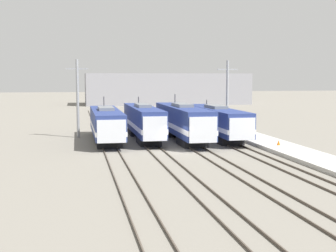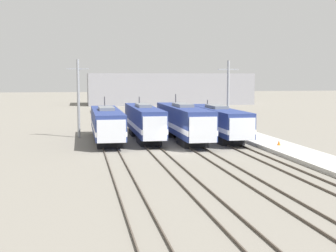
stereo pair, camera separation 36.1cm
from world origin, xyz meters
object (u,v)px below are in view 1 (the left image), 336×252
(locomotive_center_left, at_px, (143,121))
(locomotive_far_right, at_px, (217,121))
(locomotive_far_left, at_px, (106,124))
(locomotive_center_right, at_px, (183,122))
(catenary_tower_left, at_px, (78,97))
(catenary_tower_right, at_px, (227,96))
(traffic_cone, at_px, (279,143))

(locomotive_center_left, height_order, locomotive_far_right, locomotive_center_left)
(locomotive_far_left, distance_m, locomotive_center_left, 4.52)
(locomotive_center_right, bearing_deg, catenary_tower_left, 155.61)
(catenary_tower_right, bearing_deg, locomotive_far_left, -164.08)
(locomotive_center_left, xyz_separation_m, locomotive_far_right, (8.84, -0.62, -0.11))
(locomotive_far_left, height_order, catenary_tower_right, catenary_tower_right)
(locomotive_far_right, bearing_deg, traffic_cone, -66.72)
(locomotive_far_left, bearing_deg, locomotive_center_right, -5.75)
(locomotive_far_left, distance_m, catenary_tower_left, 6.28)
(locomotive_far_right, height_order, traffic_cone, locomotive_far_right)
(locomotive_center_left, relative_size, catenary_tower_right, 1.84)
(catenary_tower_left, height_order, traffic_cone, catenary_tower_left)
(locomotive_center_left, height_order, catenary_tower_right, catenary_tower_right)
(locomotive_center_left, distance_m, locomotive_far_right, 8.86)
(catenary_tower_left, bearing_deg, traffic_cone, -33.19)
(locomotive_far_left, height_order, catenary_tower_left, catenary_tower_left)
(locomotive_center_left, bearing_deg, locomotive_center_right, -22.65)
(locomotive_center_left, bearing_deg, locomotive_far_right, -4.02)
(locomotive_center_left, xyz_separation_m, catenary_tower_left, (-7.58, 3.60, 2.82))
(locomotive_far_left, bearing_deg, traffic_cone, -27.00)
(locomotive_center_left, height_order, traffic_cone, locomotive_center_left)
(catenary_tower_left, bearing_deg, locomotive_far_right, -14.41)
(locomotive_center_right, xyz_separation_m, traffic_cone, (8.33, -7.86, -1.59))
(locomotive_center_right, height_order, catenary_tower_right, catenary_tower_right)
(locomotive_far_right, bearing_deg, catenary_tower_left, 165.59)
(catenary_tower_right, distance_m, traffic_cone, 14.05)
(locomotive_far_left, relative_size, locomotive_center_right, 0.91)
(catenary_tower_right, height_order, traffic_cone, catenary_tower_right)
(catenary_tower_left, relative_size, traffic_cone, 18.05)
(locomotive_center_left, xyz_separation_m, catenary_tower_right, (11.53, 3.60, 2.82))
(locomotive_far_left, height_order, traffic_cone, locomotive_far_left)
(locomotive_far_right, xyz_separation_m, catenary_tower_left, (-16.42, 4.22, 2.93))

